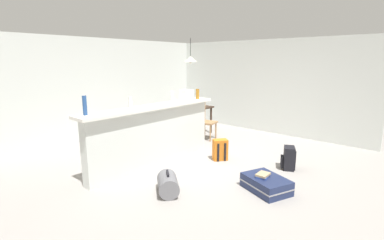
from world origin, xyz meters
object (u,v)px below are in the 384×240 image
object	(u,v)px
bottle_amber	(198,94)
pendant_lamp	(190,59)
book_stack	(263,175)
duffel_bag_grey	(168,184)
bottle_clear	(172,97)
bottle_white	(130,102)
backpack_orange	(220,150)
grocery_bag	(186,95)
dining_table	(190,111)
dining_chair_near_partition	(205,119)
suitcase_flat_navy	(266,184)
backpack_black	(288,158)
bottle_blue	(85,105)

from	to	relation	value
bottle_amber	pendant_lamp	xyz separation A→B (m)	(0.93, 1.02, 0.73)
book_stack	duffel_bag_grey	bearing A→B (deg)	135.13
bottle_clear	pendant_lamp	bearing A→B (deg)	31.27
bottle_clear	duffel_bag_grey	distance (m)	1.88
bottle_clear	pendant_lamp	size ratio (longest dim) A/B	0.38
bottle_white	bottle_clear	world-z (taller)	bottle_clear
bottle_clear	book_stack	bearing A→B (deg)	-92.78
backpack_orange	book_stack	distance (m)	1.48
duffel_bag_grey	bottle_amber	bearing A→B (deg)	28.38
grocery_bag	backpack_orange	size ratio (longest dim) A/B	0.62
bottle_white	dining_table	distance (m)	2.82
grocery_bag	dining_chair_near_partition	size ratio (longest dim) A/B	0.28
bottle_amber	suitcase_flat_navy	distance (m)	2.52
pendant_lamp	backpack_black	xyz separation A→B (m)	(-0.68, -2.99, -1.78)
dining_table	dining_chair_near_partition	distance (m)	0.60
bottle_blue	bottle_white	world-z (taller)	bottle_blue
pendant_lamp	bottle_blue	bearing A→B (deg)	-165.14
duffel_bag_grey	bottle_white	bearing A→B (deg)	78.56
duffel_bag_grey	bottle_blue	bearing A→B (deg)	118.60
backpack_orange	backpack_black	bearing A→B (deg)	-71.28
backpack_black	dining_chair_near_partition	bearing A→B (deg)	76.24
dining_table	dining_chair_near_partition	world-z (taller)	dining_chair_near_partition
bottle_amber	dining_table	size ratio (longest dim) A/B	0.20
bottle_blue	grocery_bag	distance (m)	2.19
pendant_lamp	dining_table	bearing A→B (deg)	86.55
dining_table	bottle_amber	bearing A→B (deg)	-131.38
bottle_clear	pendant_lamp	xyz separation A→B (m)	(1.70, 1.03, 0.72)
bottle_amber	grocery_bag	size ratio (longest dim) A/B	0.83
bottle_clear	pendant_lamp	world-z (taller)	pendant_lamp
pendant_lamp	backpack_orange	world-z (taller)	pendant_lamp
bottle_blue	bottle_amber	bearing A→B (deg)	-2.49
bottle_white	backpack_orange	distance (m)	2.01
grocery_bag	duffel_bag_grey	bearing A→B (deg)	-146.21
bottle_amber	duffel_bag_grey	world-z (taller)	bottle_amber
bottle_white	duffel_bag_grey	size ratio (longest dim) A/B	0.36
bottle_amber	suitcase_flat_navy	xyz separation A→B (m)	(-0.84, -2.08, -1.14)
pendant_lamp	backpack_orange	distance (m)	2.73
bottle_blue	book_stack	xyz separation A→B (m)	(1.64, -2.15, -1.04)
suitcase_flat_navy	backpack_orange	xyz separation A→B (m)	(0.67, 1.35, 0.09)
dining_chair_near_partition	backpack_black	bearing A→B (deg)	-103.76
book_stack	bottle_clear	bearing A→B (deg)	87.22
pendant_lamp	duffel_bag_grey	xyz separation A→B (m)	(-2.82, -2.04, -1.83)
dining_chair_near_partition	backpack_black	world-z (taller)	dining_chair_near_partition
bottle_clear	bottle_amber	bearing A→B (deg)	0.80
bottle_clear	backpack_black	world-z (taller)	bottle_clear
bottle_amber	dining_chair_near_partition	bearing A→B (deg)	29.38
duffel_bag_grey	pendant_lamp	bearing A→B (deg)	35.94
dining_table	suitcase_flat_navy	world-z (taller)	dining_table
bottle_blue	backpack_orange	size ratio (longest dim) A/B	0.71
backpack_orange	dining_chair_near_partition	bearing A→B (deg)	50.05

